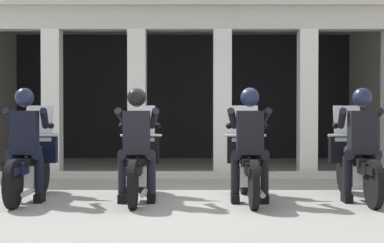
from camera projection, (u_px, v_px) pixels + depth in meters
The scene contains 11 objects.
ground_plane at pixel (192, 174), 11.21m from camera, with size 80.00×80.00×0.00m, color gray.
station_building at pixel (181, 74), 13.35m from camera, with size 9.45×4.61×3.45m.
kerb_strip at pixel (178, 175), 10.62m from camera, with size 8.95×0.24×0.12m, color #B7B5AD.
motorcycle_far_left at pixel (30, 164), 8.10m from camera, with size 0.62×2.04×1.35m.
police_officer_far_left at pixel (24, 135), 7.81m from camera, with size 0.63×0.61×1.58m.
motorcycle_center_left at pixel (138, 164), 8.08m from camera, with size 0.62×2.04×1.35m.
police_officer_center_left at pixel (136, 135), 7.79m from camera, with size 0.63×0.61×1.58m.
motorcycle_center_right at pixel (247, 165), 8.05m from camera, with size 0.62×2.04×1.35m.
police_officer_center_right at pixel (249, 135), 7.75m from camera, with size 0.63×0.61×1.58m.
motorcycle_far_right at pixel (354, 164), 8.10m from camera, with size 0.62×2.04×1.35m.
police_officer_far_right at pixel (360, 135), 7.81m from camera, with size 0.63×0.61×1.58m.
Camera 1 is at (-0.02, -8.19, 1.27)m, focal length 52.90 mm.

